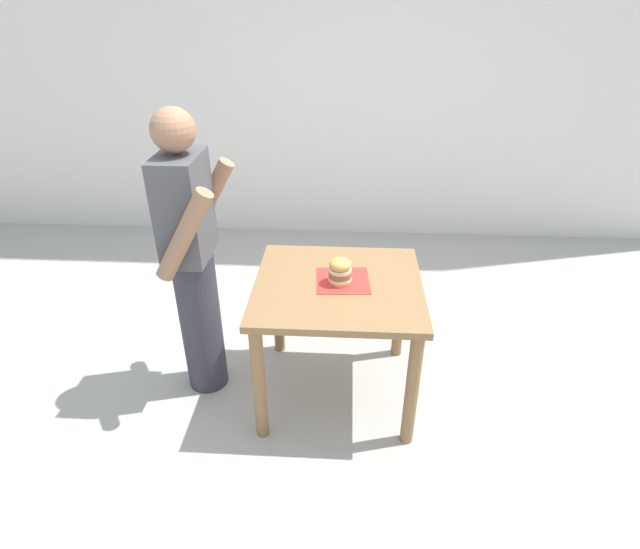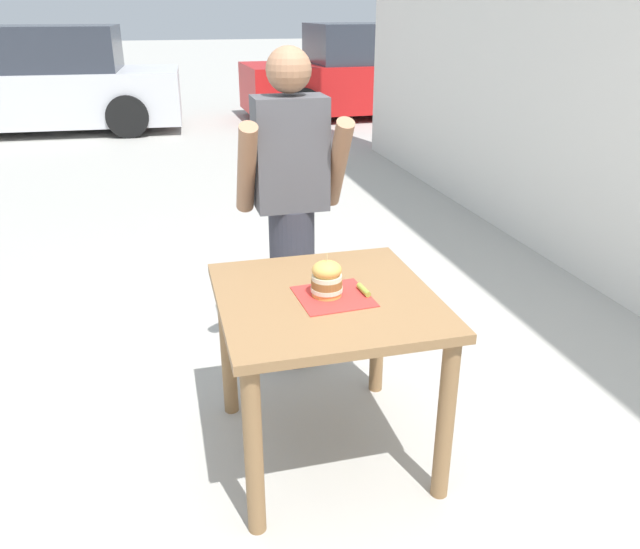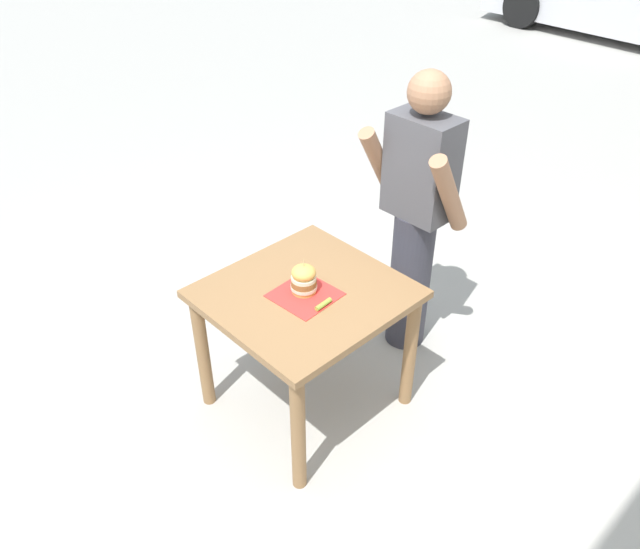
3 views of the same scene
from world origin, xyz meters
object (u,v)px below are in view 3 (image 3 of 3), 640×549
object	(u,v)px
patio_table	(306,313)
sandwich	(304,279)
pickle_spear	(323,304)
diner_across_table	(416,216)

from	to	relation	value
patio_table	sandwich	bearing A→B (deg)	-60.83
patio_table	pickle_spear	size ratio (longest dim) A/B	9.27
sandwich	pickle_spear	distance (m)	0.16
patio_table	pickle_spear	world-z (taller)	pickle_spear
pickle_spear	diner_across_table	distance (m)	0.84
patio_table	sandwich	xyz separation A→B (m)	(0.00, -0.01, 0.22)
pickle_spear	diner_across_table	world-z (taller)	diner_across_table
patio_table	diner_across_table	distance (m)	0.84
sandwich	pickle_spear	world-z (taller)	sandwich
patio_table	diner_across_table	bearing A→B (deg)	87.90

